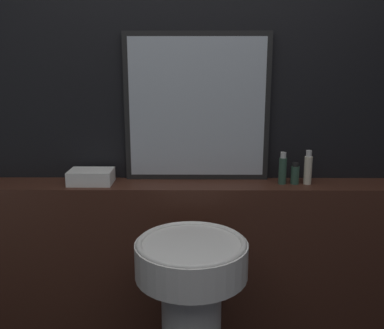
{
  "coord_description": "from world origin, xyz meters",
  "views": [
    {
      "loc": [
        0.07,
        -0.64,
        1.53
      ],
      "look_at": [
        0.05,
        1.23,
        1.09
      ],
      "focal_mm": 40.0,
      "sensor_mm": 36.0,
      "label": 1
    }
  ],
  "objects_px": {
    "mirror": "(197,108)",
    "towel_stack": "(91,177)",
    "pedestal_sink": "(191,314)",
    "shampoo_bottle": "(283,169)",
    "lotion_bottle": "(308,169)",
    "conditioner_bottle": "(295,174)"
  },
  "relations": [
    {
      "from": "mirror",
      "to": "towel_stack",
      "type": "relative_size",
      "value": 3.44
    },
    {
      "from": "pedestal_sink",
      "to": "towel_stack",
      "type": "xyz_separation_m",
      "value": [
        -0.49,
        0.44,
        0.46
      ]
    },
    {
      "from": "pedestal_sink",
      "to": "towel_stack",
      "type": "relative_size",
      "value": 4.16
    },
    {
      "from": "towel_stack",
      "to": "shampoo_bottle",
      "type": "bearing_deg",
      "value": 0.0
    },
    {
      "from": "mirror",
      "to": "towel_stack",
      "type": "height_order",
      "value": "mirror"
    },
    {
      "from": "mirror",
      "to": "towel_stack",
      "type": "xyz_separation_m",
      "value": [
        -0.51,
        -0.09,
        -0.32
      ]
    },
    {
      "from": "lotion_bottle",
      "to": "conditioner_bottle",
      "type": "bearing_deg",
      "value": 180.0
    },
    {
      "from": "mirror",
      "to": "lotion_bottle",
      "type": "bearing_deg",
      "value": -9.62
    },
    {
      "from": "pedestal_sink",
      "to": "mirror",
      "type": "xyz_separation_m",
      "value": [
        0.02,
        0.53,
        0.78
      ]
    },
    {
      "from": "towel_stack",
      "to": "shampoo_bottle",
      "type": "relative_size",
      "value": 1.33
    },
    {
      "from": "shampoo_bottle",
      "to": "conditioner_bottle",
      "type": "bearing_deg",
      "value": 0.0
    },
    {
      "from": "towel_stack",
      "to": "lotion_bottle",
      "type": "distance_m",
      "value": 1.04
    },
    {
      "from": "pedestal_sink",
      "to": "lotion_bottle",
      "type": "relative_size",
      "value": 5.23
    },
    {
      "from": "towel_stack",
      "to": "shampoo_bottle",
      "type": "xyz_separation_m",
      "value": [
        0.92,
        0.0,
        0.04
      ]
    },
    {
      "from": "lotion_bottle",
      "to": "towel_stack",
      "type": "bearing_deg",
      "value": 180.0
    },
    {
      "from": "lotion_bottle",
      "to": "shampoo_bottle",
      "type": "bearing_deg",
      "value": 180.0
    },
    {
      "from": "shampoo_bottle",
      "to": "lotion_bottle",
      "type": "height_order",
      "value": "lotion_bottle"
    },
    {
      "from": "mirror",
      "to": "conditioner_bottle",
      "type": "distance_m",
      "value": 0.57
    },
    {
      "from": "mirror",
      "to": "conditioner_bottle",
      "type": "xyz_separation_m",
      "value": [
        0.47,
        -0.09,
        -0.31
      ]
    },
    {
      "from": "towel_stack",
      "to": "conditioner_bottle",
      "type": "bearing_deg",
      "value": 0.0
    },
    {
      "from": "shampoo_bottle",
      "to": "lotion_bottle",
      "type": "bearing_deg",
      "value": 0.0
    },
    {
      "from": "lotion_bottle",
      "to": "pedestal_sink",
      "type": "bearing_deg",
      "value": -141.5
    }
  ]
}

